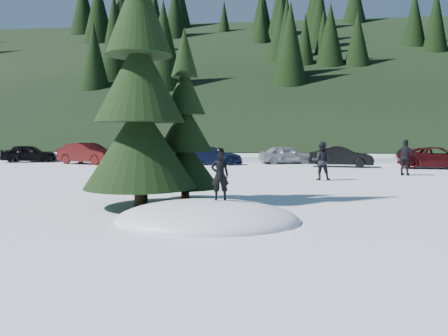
# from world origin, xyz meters

# --- Properties ---
(ground) EXTENTS (200.00, 200.00, 0.00)m
(ground) POSITION_xyz_m (0.00, 0.00, 0.00)
(ground) COLOR white
(ground) RESTS_ON ground
(snow_mound) EXTENTS (4.48, 3.52, 0.96)m
(snow_mound) POSITION_xyz_m (0.00, 0.00, 0.00)
(snow_mound) COLOR white
(snow_mound) RESTS_ON ground
(forest_hillside) EXTENTS (200.00, 60.00, 25.00)m
(forest_hillside) POSITION_xyz_m (0.00, 54.00, 12.50)
(forest_hillside) COLOR black
(forest_hillside) RESTS_ON ground
(spruce_tall) EXTENTS (3.20, 3.20, 8.60)m
(spruce_tall) POSITION_xyz_m (-2.20, 1.80, 3.32)
(spruce_tall) COLOR black
(spruce_tall) RESTS_ON ground
(spruce_short) EXTENTS (2.20, 2.20, 5.37)m
(spruce_short) POSITION_xyz_m (-1.20, 3.20, 2.10)
(spruce_short) COLOR black
(spruce_short) RESTS_ON ground
(child_skier) EXTENTS (0.49, 0.39, 1.20)m
(child_skier) POSITION_xyz_m (0.29, 0.18, 1.08)
(child_skier) COLOR black
(child_skier) RESTS_ON snow_mound
(adult_0) EXTENTS (0.90, 0.73, 1.76)m
(adult_0) POSITION_xyz_m (3.72, 10.11, 0.88)
(adult_0) COLOR black
(adult_0) RESTS_ON ground
(adult_1) EXTENTS (1.16, 0.92, 1.84)m
(adult_1) POSITION_xyz_m (8.24, 12.99, 0.92)
(adult_1) COLOR black
(adult_1) RESTS_ON ground
(car_0) EXTENTS (4.25, 2.57, 1.35)m
(car_0) POSITION_xyz_m (-17.19, 21.23, 0.68)
(car_0) COLOR black
(car_0) RESTS_ON ground
(car_1) EXTENTS (4.88, 3.06, 1.52)m
(car_1) POSITION_xyz_m (-11.73, 19.63, 0.76)
(car_1) COLOR #3C0C0B
(car_1) RESTS_ON ground
(car_2) EXTENTS (5.53, 3.18, 1.45)m
(car_2) POSITION_xyz_m (-7.86, 21.49, 0.73)
(car_2) COLOR #474B4E
(car_2) RESTS_ON ground
(car_3) EXTENTS (4.48, 2.01, 1.28)m
(car_3) POSITION_xyz_m (-2.84, 20.04, 0.64)
(car_3) COLOR black
(car_3) RESTS_ON ground
(car_4) EXTENTS (4.15, 2.52, 1.32)m
(car_4) POSITION_xyz_m (2.35, 21.68, 0.66)
(car_4) COLOR #93969B
(car_4) RESTS_ON ground
(car_5) EXTENTS (4.21, 1.91, 1.34)m
(car_5) POSITION_xyz_m (5.85, 18.81, 0.67)
(car_5) COLOR black
(car_5) RESTS_ON ground
(car_6) EXTENTS (5.09, 2.95, 1.34)m
(car_6) POSITION_xyz_m (11.66, 18.08, 0.67)
(car_6) COLOR #390A0D
(car_6) RESTS_ON ground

